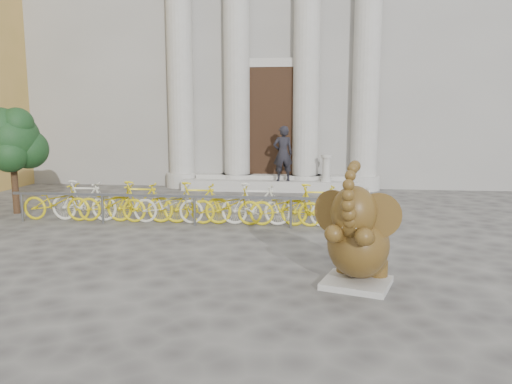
# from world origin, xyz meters

# --- Properties ---
(ground) EXTENTS (80.00, 80.00, 0.00)m
(ground) POSITION_xyz_m (0.00, 0.00, 0.00)
(ground) COLOR #474442
(ground) RESTS_ON ground
(classical_building) EXTENTS (22.00, 10.70, 12.00)m
(classical_building) POSITION_xyz_m (0.00, 14.93, 5.98)
(classical_building) COLOR gray
(classical_building) RESTS_ON ground
(entrance_steps) EXTENTS (6.00, 1.20, 0.36)m
(entrance_steps) POSITION_xyz_m (0.00, 9.40, 0.18)
(entrance_steps) COLOR #A8A59E
(entrance_steps) RESTS_ON ground
(elephant_statue) EXTENTS (1.28, 1.53, 1.93)m
(elephant_statue) POSITION_xyz_m (2.15, -0.28, 0.70)
(elephant_statue) COLOR #A8A59E
(elephant_statue) RESTS_ON ground
(bike_rack) EXTENTS (8.96, 0.53, 1.00)m
(bike_rack) POSITION_xyz_m (-1.25, 3.79, 0.50)
(bike_rack) COLOR slate
(bike_rack) RESTS_ON ground
(tree) EXTENTS (1.59, 1.45, 2.76)m
(tree) POSITION_xyz_m (-6.24, 4.46, 1.92)
(tree) COLOR #332114
(tree) RESTS_ON ground
(pedestrian) EXTENTS (0.78, 0.62, 1.85)m
(pedestrian) POSITION_xyz_m (0.46, 9.05, 1.29)
(pedestrian) COLOR black
(pedestrian) RESTS_ON entrance_steps
(balustrade_post) EXTENTS (0.36, 0.36, 0.89)m
(balustrade_post) POSITION_xyz_m (1.91, 9.10, 0.77)
(balustrade_post) COLOR #A8A59E
(balustrade_post) RESTS_ON entrance_steps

